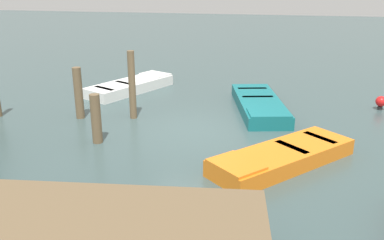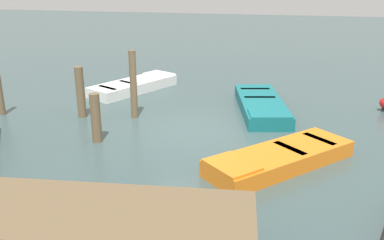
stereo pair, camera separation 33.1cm
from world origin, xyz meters
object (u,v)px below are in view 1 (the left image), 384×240
(mooring_piling_near_left, at_px, (78,93))
(mooring_piling_far_left, at_px, (132,85))
(rowboat_white, at_px, (131,86))
(marker_buoy, at_px, (381,102))
(dock_segment, at_px, (62,215))
(mooring_piling_mid_right, at_px, (96,119))
(rowboat_orange, at_px, (282,157))
(rowboat_teal, at_px, (259,104))

(mooring_piling_near_left, xyz_separation_m, mooring_piling_far_left, (-1.69, -0.34, 0.26))
(rowboat_white, bearing_deg, marker_buoy, -67.25)
(marker_buoy, bearing_deg, dock_segment, 55.03)
(rowboat_white, relative_size, mooring_piling_far_left, 1.80)
(dock_segment, xyz_separation_m, mooring_piling_mid_right, (1.59, -4.86, -0.16))
(rowboat_white, xyz_separation_m, mooring_piling_mid_right, (-0.93, 5.36, 0.47))
(mooring_piling_near_left, relative_size, mooring_piling_far_left, 0.76)
(rowboat_orange, xyz_separation_m, mooring_piling_far_left, (4.71, -2.67, 0.88))
(dock_segment, xyz_separation_m, mooring_piling_near_left, (3.00, -6.72, -0.02))
(mooring_piling_near_left, bearing_deg, dock_segment, 114.07)
(rowboat_white, relative_size, mooring_piling_mid_right, 2.85)
(mooring_piling_near_left, height_order, mooring_piling_mid_right, mooring_piling_near_left)
(marker_buoy, bearing_deg, mooring_piling_near_left, 16.53)
(rowboat_orange, xyz_separation_m, rowboat_white, (5.92, -5.83, 0.00))
(rowboat_teal, relative_size, mooring_piling_far_left, 1.99)
(rowboat_teal, relative_size, mooring_piling_mid_right, 3.15)
(marker_buoy, bearing_deg, rowboat_teal, 12.88)
(dock_segment, distance_m, marker_buoy, 11.73)
(mooring_piling_near_left, bearing_deg, rowboat_teal, -160.91)
(rowboat_teal, bearing_deg, rowboat_white, -119.93)
(dock_segment, height_order, marker_buoy, dock_segment)
(rowboat_teal, distance_m, mooring_piling_mid_right, 5.71)
(rowboat_white, distance_m, mooring_piling_near_left, 3.59)
(dock_segment, xyz_separation_m, mooring_piling_far_left, (1.32, -7.06, 0.24))
(rowboat_orange, xyz_separation_m, mooring_piling_near_left, (6.40, -2.33, 0.62))
(mooring_piling_near_left, relative_size, marker_buoy, 3.46)
(rowboat_white, xyz_separation_m, marker_buoy, (-9.24, 0.62, 0.07))
(mooring_piling_far_left, bearing_deg, rowboat_teal, -157.79)
(rowboat_orange, distance_m, mooring_piling_near_left, 6.84)
(rowboat_orange, relative_size, marker_buoy, 7.79)
(rowboat_white, xyz_separation_m, mooring_piling_near_left, (0.48, 3.50, 0.62))
(mooring_piling_near_left, height_order, marker_buoy, mooring_piling_near_left)
(rowboat_orange, height_order, mooring_piling_near_left, mooring_piling_near_left)
(dock_segment, distance_m, rowboat_orange, 5.59)
(marker_buoy, bearing_deg, rowboat_white, -3.82)
(rowboat_orange, bearing_deg, rowboat_teal, -127.19)
(mooring_piling_far_left, relative_size, mooring_piling_mid_right, 1.58)
(rowboat_white, bearing_deg, mooring_piling_near_left, -161.26)
(marker_buoy, bearing_deg, mooring_piling_mid_right, 29.74)
(marker_buoy, bearing_deg, rowboat_orange, 57.52)
(mooring_piling_mid_right, distance_m, marker_buoy, 9.58)
(dock_segment, bearing_deg, rowboat_teal, -113.46)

